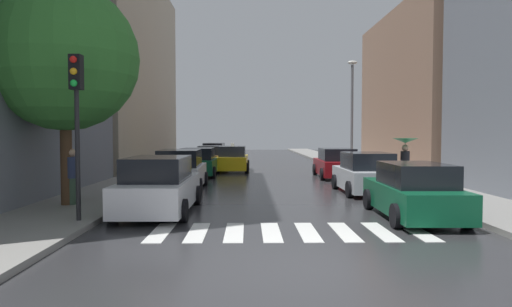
{
  "coord_description": "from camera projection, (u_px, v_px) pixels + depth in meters",
  "views": [
    {
      "loc": [
        -1.02,
        -7.76,
        2.41
      ],
      "look_at": [
        -0.46,
        22.62,
        1.07
      ],
      "focal_mm": 31.53,
      "sensor_mm": 36.0,
      "label": 1
    }
  ],
  "objects": [
    {
      "name": "pedestrian_foreground",
      "position": [
        72.0,
        175.0,
        14.32
      ],
      "size": [
        0.36,
        0.36,
        1.79
      ],
      "rotation": [
        0.0,
        0.0,
        5.74
      ],
      "color": "#38513D",
      "rests_on": "sidewalk_left"
    },
    {
      "name": "ground_plane",
      "position": [
        262.0,
        168.0,
        31.85
      ],
      "size": [
        28.0,
        72.0,
        0.04
      ],
      "primitive_type": "cube",
      "color": "#2B2B2E"
    },
    {
      "name": "parked_car_left_nearest",
      "position": [
        159.0,
        187.0,
        13.7
      ],
      "size": [
        2.16,
        4.76,
        1.72
      ],
      "rotation": [
        0.0,
        0.0,
        1.56
      ],
      "color": "silver",
      "rests_on": "ground"
    },
    {
      "name": "pedestrian_near_tree",
      "position": [
        405.0,
        152.0,
        18.38
      ],
      "size": [
        1.03,
        1.03,
        2.08
      ],
      "rotation": [
        0.0,
        0.0,
        2.03
      ],
      "color": "#38513D",
      "rests_on": "sidewalk_right"
    },
    {
      "name": "parked_car_left_fourth",
      "position": [
        210.0,
        157.0,
        31.94
      ],
      "size": [
        2.17,
        4.58,
        1.56
      ],
      "rotation": [
        0.0,
        0.0,
        1.61
      ],
      "color": "brown",
      "rests_on": "ground"
    },
    {
      "name": "sidewalk_left",
      "position": [
        170.0,
        167.0,
        31.72
      ],
      "size": [
        3.0,
        72.0,
        0.15
      ],
      "primitive_type": "cube",
      "color": "gray",
      "rests_on": "ground"
    },
    {
      "name": "parked_car_left_third",
      "position": [
        199.0,
        163.0,
        25.61
      ],
      "size": [
        2.23,
        4.14,
        1.61
      ],
      "rotation": [
        0.0,
        0.0,
        1.55
      ],
      "color": "#0C4C2D",
      "rests_on": "ground"
    },
    {
      "name": "sidewalk_right",
      "position": [
        353.0,
        167.0,
        31.96
      ],
      "size": [
        3.0,
        72.0,
        0.15
      ],
      "primitive_type": "cube",
      "color": "gray",
      "rests_on": "ground"
    },
    {
      "name": "lamp_post_right",
      "position": [
        352.0,
        107.0,
        28.25
      ],
      "size": [
        0.6,
        0.28,
        6.84
      ],
      "color": "#595B60",
      "rests_on": "sidewalk_right"
    },
    {
      "name": "parked_car_right_third",
      "position": [
        336.0,
        164.0,
        24.65
      ],
      "size": [
        2.22,
        4.65,
        1.62
      ],
      "rotation": [
        0.0,
        0.0,
        1.55
      ],
      "color": "maroon",
      "rests_on": "ground"
    },
    {
      "name": "parked_car_left_second",
      "position": [
        181.0,
        171.0,
        19.3
      ],
      "size": [
        2.13,
        4.4,
        1.73
      ],
      "rotation": [
        0.0,
        0.0,
        1.58
      ],
      "color": "silver",
      "rests_on": "ground"
    },
    {
      "name": "traffic_light_left_corner",
      "position": [
        76.0,
        100.0,
        11.59
      ],
      "size": [
        0.3,
        0.42,
        4.3
      ],
      "color": "black",
      "rests_on": "sidewalk_left"
    },
    {
      "name": "building_left_mid",
      "position": [
        115.0,
        70.0,
        33.72
      ],
      "size": [
        6.0,
        19.57,
        14.39
      ],
      "primitive_type": "cube",
      "color": "#B2A38C",
      "rests_on": "ground"
    },
    {
      "name": "crosswalk_stripes",
      "position": [
        289.0,
        232.0,
        11.0
      ],
      "size": [
        6.75,
        2.2,
        0.01
      ],
      "color": "silver",
      "rests_on": "ground"
    },
    {
      "name": "parked_car_right_second",
      "position": [
        366.0,
        174.0,
        18.17
      ],
      "size": [
        2.16,
        4.08,
        1.66
      ],
      "rotation": [
        0.0,
        0.0,
        1.58
      ],
      "color": "#B2B7BF",
      "rests_on": "ground"
    },
    {
      "name": "parked_car_right_nearest",
      "position": [
        413.0,
        192.0,
        12.81
      ],
      "size": [
        2.12,
        4.5,
        1.58
      ],
      "rotation": [
        0.0,
        0.0,
        1.55
      ],
      "color": "#0C4C2D",
      "rests_on": "ground"
    },
    {
      "name": "street_tree_left",
      "position": [
        64.0,
        58.0,
        14.14
      ],
      "size": [
        4.63,
        4.63,
        6.98
      ],
      "color": "#513823",
      "rests_on": "sidewalk_left"
    },
    {
      "name": "parked_car_left_fifth",
      "position": [
        214.0,
        154.0,
        37.23
      ],
      "size": [
        2.13,
        4.84,
        1.65
      ],
      "rotation": [
        0.0,
        0.0,
        1.53
      ],
      "color": "maroon",
      "rests_on": "ground"
    },
    {
      "name": "taxi_midroad",
      "position": [
        233.0,
        159.0,
        28.77
      ],
      "size": [
        2.15,
        4.36,
        1.81
      ],
      "rotation": [
        0.0,
        0.0,
        1.55
      ],
      "color": "yellow",
      "rests_on": "ground"
    },
    {
      "name": "building_right_mid",
      "position": [
        435.0,
        92.0,
        28.72
      ],
      "size": [
        6.0,
        13.58,
        10.14
      ],
      "primitive_type": "cube",
      "color": "#8C6B56",
      "rests_on": "ground"
    }
  ]
}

